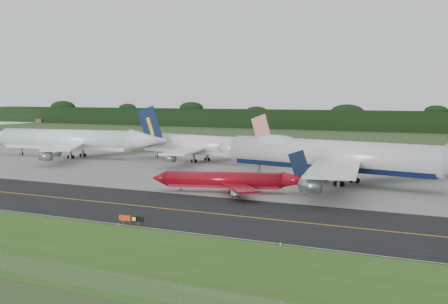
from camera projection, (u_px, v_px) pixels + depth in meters
ground at (179, 206)px, 118.69m from camera, size 600.00×600.00×0.00m
grass_verge at (47, 244)px, 87.98m from camera, size 400.00×30.00×0.01m
taxiway at (168, 209)px, 115.18m from camera, size 400.00×32.00×0.02m
apron at (284, 176)px, 163.43m from camera, size 400.00×78.00×0.01m
taxiway_centreline at (168, 209)px, 115.18m from camera, size 400.00×0.40×0.00m
taxiway_edge_line at (115, 224)px, 101.58m from camera, size 400.00×0.25×0.00m
horizon_treeline at (434, 123)px, 358.37m from camera, size 700.00×25.00×12.00m
jet_ba_747 at (341, 156)px, 146.98m from camera, size 76.93×62.91×19.41m
jet_red_737 at (233, 180)px, 134.65m from camera, size 34.34×27.23×9.53m
jet_navy_gold at (76, 141)px, 210.33m from camera, size 68.69×59.31×17.73m
jet_star_tail at (200, 145)px, 197.77m from camera, size 58.99×48.71×15.61m
taxiway_sign at (131, 219)px, 100.49m from camera, size 4.60×0.49×1.53m
edge_marker_center at (118, 224)px, 100.02m from camera, size 0.16×0.16×0.50m
edge_marker_right at (281, 244)px, 86.72m from camera, size 0.16×0.16×0.50m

